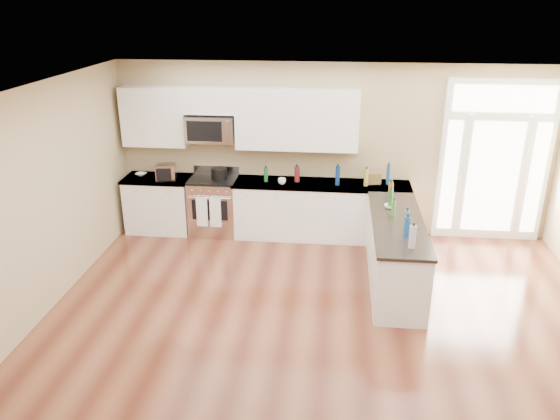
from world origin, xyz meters
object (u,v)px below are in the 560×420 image
kitchen_range (214,205)px  stockpot (219,173)px  peninsula_cabinet (395,254)px  toaster_oven (166,172)px

kitchen_range → stockpot: stockpot is taller
peninsula_cabinet → toaster_oven: bearing=159.5°
stockpot → toaster_oven: toaster_oven is taller
peninsula_cabinet → kitchen_range: 3.20m
peninsula_cabinet → toaster_oven: 3.90m
peninsula_cabinet → stockpot: size_ratio=8.97×
peninsula_cabinet → kitchen_range: size_ratio=2.15×
kitchen_range → peninsula_cabinet: bearing=-26.9°
stockpot → peninsula_cabinet: bearing=-27.8°
peninsula_cabinet → kitchen_range: bearing=153.1°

